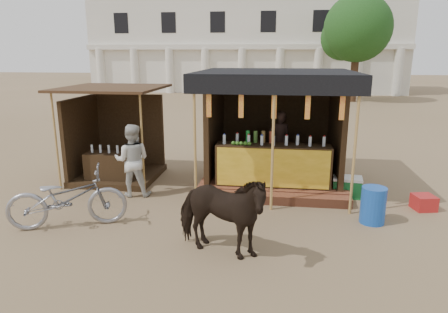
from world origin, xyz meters
TOP-DOWN VIEW (x-y plane):
  - ground at (0.00, 0.00)m, footprint 120.00×120.00m
  - main_stall at (1.01, 3.36)m, footprint 3.60×3.61m
  - secondary_stall at (-3.17, 3.24)m, footprint 2.40×2.40m
  - cow at (0.23, -0.52)m, footprint 1.82×1.23m
  - motorbike at (-2.75, 0.18)m, footprint 2.27×1.47m
  - bystander at (-2.15, 2.00)m, footprint 0.89×0.74m
  - blue_barrel at (2.95, 1.15)m, footprint 0.61×0.61m
  - red_crate at (4.17, 2.00)m, footprint 0.49×0.49m
  - cooler at (2.69, 2.60)m, footprint 0.68×0.51m
  - background_building at (-2.00, 29.94)m, footprint 26.00×7.45m
  - tree at (5.81, 22.14)m, footprint 4.50×4.40m

SIDE VIEW (x-z plane):
  - ground at x=0.00m, z-range 0.00..0.00m
  - red_crate at x=4.17m, z-range 0.00..0.31m
  - cooler at x=2.69m, z-range 0.00..0.46m
  - blue_barrel at x=2.95m, z-range 0.00..0.71m
  - motorbike at x=-2.75m, z-range 0.00..1.13m
  - cow at x=0.23m, z-range 0.00..1.41m
  - bystander at x=-2.15m, z-range 0.00..1.66m
  - secondary_stall at x=-3.17m, z-range -0.34..2.04m
  - main_stall at x=1.01m, z-range -0.37..2.41m
  - background_building at x=-2.00m, z-range -0.11..8.07m
  - tree at x=5.81m, z-range 1.13..8.13m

